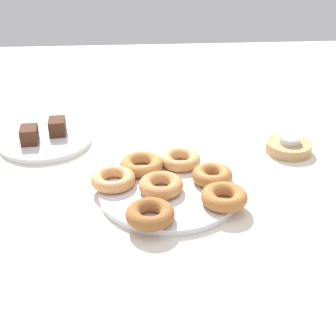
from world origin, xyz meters
TOP-DOWN VIEW (x-y plane):
  - ground_plane at (0.00, 0.00)m, footprint 2.40×2.40m
  - donut_plate at (0.00, 0.00)m, footprint 0.29×0.29m
  - donut_0 at (0.09, 0.02)m, footprint 0.11×0.11m
  - donut_1 at (-0.05, 0.08)m, footprint 0.13×0.13m
  - donut_2 at (-0.04, -0.11)m, footprint 0.12×0.12m
  - donut_3 at (-0.11, 0.02)m, footprint 0.12×0.12m
  - donut_4 at (0.10, -0.06)m, footprint 0.13×0.13m
  - donut_5 at (-0.02, -0.01)m, footprint 0.10×0.10m
  - donut_6 at (0.03, 0.10)m, footprint 0.13×0.13m
  - cake_plate at (-0.29, 0.25)m, footprint 0.22×0.22m
  - brownie_near at (-0.32, 0.24)m, footprint 0.04×0.06m
  - brownie_far at (-0.26, 0.28)m, footprint 0.04×0.06m
  - candle_holder at (0.30, 0.17)m, footprint 0.11×0.11m
  - tealight at (0.30, 0.17)m, footprint 0.05×0.05m

SIDE VIEW (x-z plane):
  - ground_plane at x=0.00m, z-range 0.00..0.00m
  - donut_plate at x=0.00m, z-range 0.00..0.01m
  - cake_plate at x=-0.29m, z-range 0.00..0.01m
  - candle_holder at x=0.30m, z-range 0.00..0.03m
  - donut_6 at x=0.03m, z-range 0.01..0.04m
  - donut_3 at x=-0.11m, z-range 0.01..0.04m
  - donut_1 at x=-0.05m, z-range 0.01..0.04m
  - donut_5 at x=-0.02m, z-range 0.01..0.04m
  - donut_2 at x=-0.04m, z-range 0.01..0.04m
  - donut_4 at x=0.10m, z-range 0.01..0.04m
  - donut_0 at x=0.09m, z-range 0.01..0.04m
  - tealight at x=0.30m, z-range 0.03..0.04m
  - brownie_near at x=-0.32m, z-range 0.01..0.05m
  - brownie_far at x=-0.26m, z-range 0.01..0.05m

